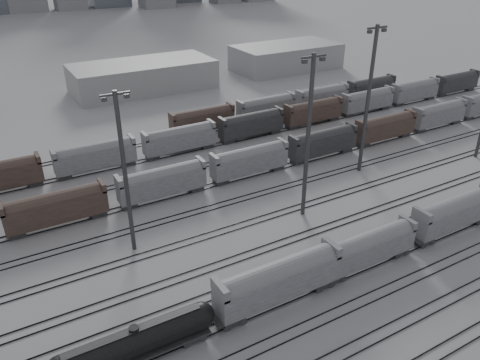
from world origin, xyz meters
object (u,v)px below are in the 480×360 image
hopper_car_a (279,279)px  light_mast_c (308,135)px  tank_car_b (136,342)px  hopper_car_b (369,246)px  hopper_car_c (455,211)px

hopper_car_a → light_mast_c: 23.46m
tank_car_b → light_mast_c: light_mast_c is taller
light_mast_c → hopper_car_b: bearing=-92.6°
tank_car_b → hopper_car_c: 48.83m
tank_car_b → hopper_car_a: bearing=0.0°
tank_car_b → light_mast_c: (32.49, 15.11, 10.96)m
hopper_car_c → light_mast_c: size_ratio=0.61×
tank_car_b → hopper_car_a: size_ratio=1.09×
hopper_car_a → light_mast_c: light_mast_c is taller
hopper_car_a → hopper_car_b: hopper_car_a is taller
hopper_car_a → hopper_car_b: size_ratio=1.13×
tank_car_b → hopper_car_b: hopper_car_b is taller
hopper_car_b → light_mast_c: size_ratio=0.56×
hopper_car_b → light_mast_c: 18.31m
hopper_car_b → hopper_car_c: size_ratio=0.93×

